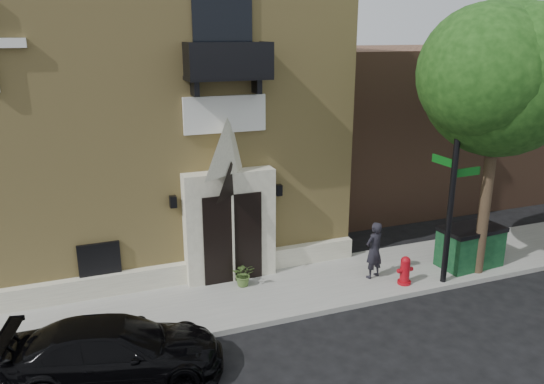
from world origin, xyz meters
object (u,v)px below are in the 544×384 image
(fire_hydrant, at_px, (405,270))
(pedestrian_near, at_px, (374,250))
(street_sign, at_px, (454,176))
(dumpster, at_px, (470,246))
(black_sedan, at_px, (116,351))

(fire_hydrant, height_order, pedestrian_near, pedestrian_near)
(street_sign, height_order, pedestrian_near, street_sign)
(street_sign, relative_size, fire_hydrant, 7.43)
(street_sign, bearing_deg, pedestrian_near, 149.63)
(dumpster, xyz_separation_m, pedestrian_near, (-3.19, 0.33, 0.22))
(pedestrian_near, bearing_deg, black_sedan, -1.68)
(fire_hydrant, xyz_separation_m, pedestrian_near, (-0.62, 0.69, 0.44))
(dumpster, bearing_deg, fire_hydrant, -176.05)
(pedestrian_near, bearing_deg, street_sign, 135.32)
(street_sign, bearing_deg, fire_hydrant, 165.17)
(street_sign, distance_m, dumpster, 2.93)
(black_sedan, bearing_deg, fire_hydrant, -68.78)
(black_sedan, distance_m, street_sign, 9.62)
(fire_hydrant, bearing_deg, dumpster, 7.86)
(black_sedan, xyz_separation_m, dumpster, (10.61, 1.66, 0.13))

